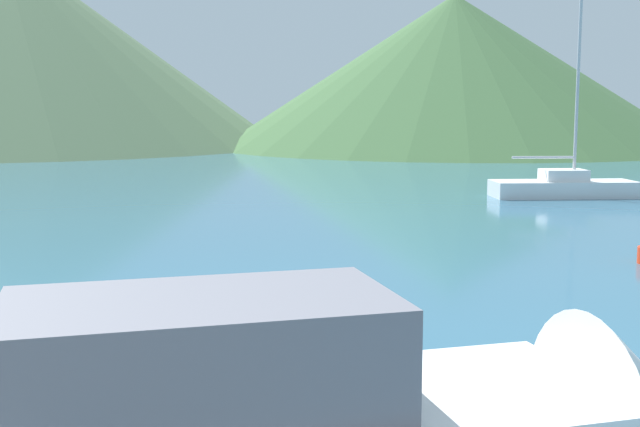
% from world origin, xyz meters
% --- Properties ---
extents(sailboat_inner, '(5.45, 1.90, 9.54)m').
position_xyz_m(sailboat_inner, '(9.90, 26.94, 0.47)').
color(sailboat_inner, white).
rests_on(sailboat_inner, ground_plane).
extents(hill_west, '(48.36, 48.36, 17.48)m').
position_xyz_m(hill_west, '(-23.20, 71.27, 8.74)').
color(hill_west, '#4C6647').
rests_on(hill_west, ground_plane).
extents(hill_central, '(40.09, 40.09, 12.81)m').
position_xyz_m(hill_central, '(15.36, 65.11, 6.41)').
color(hill_central, '#3D6038').
rests_on(hill_central, ground_plane).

